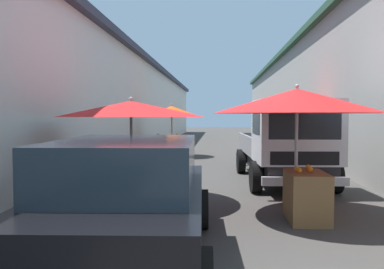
% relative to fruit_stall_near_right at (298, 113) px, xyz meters
% --- Properties ---
extents(ground, '(90.00, 90.00, 0.00)m').
position_rel_fruit_stall_near_right_xyz_m(ground, '(8.22, 1.27, -1.77)').
color(ground, '#3D3A38').
extents(building_left_whitewash, '(49.80, 7.50, 4.51)m').
position_rel_fruit_stall_near_right_xyz_m(building_left_whitewash, '(10.47, 8.25, 0.49)').
color(building_left_whitewash, silver).
rests_on(building_left_whitewash, ground).
extents(fruit_stall_near_right, '(2.81, 2.81, 2.26)m').
position_rel_fruit_stall_near_right_xyz_m(fruit_stall_near_right, '(0.00, 0.00, 0.00)').
color(fruit_stall_near_right, '#9E9EA3').
rests_on(fruit_stall_near_right, ground).
extents(fruit_stall_far_right, '(2.25, 2.25, 2.33)m').
position_rel_fruit_stall_near_right_xyz_m(fruit_stall_far_right, '(6.85, -1.05, -0.05)').
color(fruit_stall_far_right, '#9E9EA3').
rests_on(fruit_stall_far_right, ground).
extents(fruit_stall_far_left, '(2.90, 2.90, 2.09)m').
position_rel_fruit_stall_near_right_xyz_m(fruit_stall_far_left, '(0.95, 3.07, -0.13)').
color(fruit_stall_far_left, '#9E9EA3').
rests_on(fruit_stall_far_left, ground).
extents(fruit_stall_mid_lane, '(2.18, 2.18, 2.22)m').
position_rel_fruit_stall_near_right_xyz_m(fruit_stall_mid_lane, '(9.81, 3.28, -0.13)').
color(fruit_stall_mid_lane, '#9E9EA3').
rests_on(fruit_stall_mid_lane, ground).
extents(hatchback_car, '(3.98, 2.05, 1.45)m').
position_rel_fruit_stall_near_right_xyz_m(hatchback_car, '(-2.17, 2.39, -1.03)').
color(hatchback_car, black).
rests_on(hatchback_car, ground).
extents(delivery_truck, '(5.00, 2.16, 2.08)m').
position_rel_fruit_stall_near_right_xyz_m(delivery_truck, '(2.83, -0.34, -0.73)').
color(delivery_truck, black).
rests_on(delivery_truck, ground).
extents(vendor_by_crates, '(0.60, 0.33, 1.57)m').
position_rel_fruit_stall_near_right_xyz_m(vendor_by_crates, '(11.91, -1.15, -0.87)').
color(vendor_by_crates, '#232328').
rests_on(vendor_by_crates, ground).
extents(parked_scooter, '(1.69, 0.44, 1.14)m').
position_rel_fruit_stall_near_right_xyz_m(parked_scooter, '(5.52, 3.23, -1.32)').
color(parked_scooter, black).
rests_on(parked_scooter, ground).
extents(plastic_stool, '(0.30, 0.30, 0.43)m').
position_rel_fruit_stall_near_right_xyz_m(plastic_stool, '(7.07, 0.58, -1.44)').
color(plastic_stool, '#194CB2').
rests_on(plastic_stool, ground).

